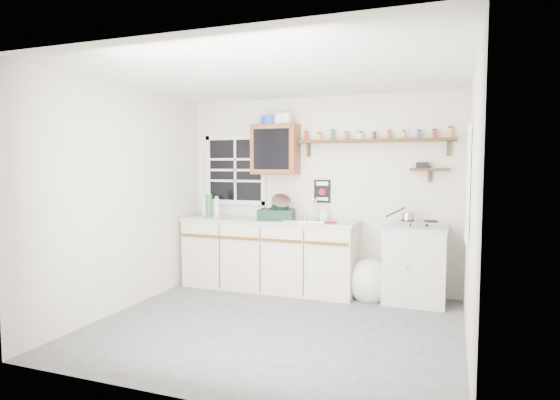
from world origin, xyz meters
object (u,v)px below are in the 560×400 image
(upper_cabinet, at_px, (275,149))
(spice_shelf, at_px, (374,140))
(dish_rack, at_px, (278,211))
(hotplate, at_px, (419,223))
(right_cabinet, at_px, (415,264))
(main_cabinet, at_px, (269,254))

(upper_cabinet, xyz_separation_m, spice_shelf, (1.27, 0.07, 0.10))
(dish_rack, relative_size, hotplate, 0.92)
(spice_shelf, bearing_deg, right_cabinet, -19.64)
(dish_rack, bearing_deg, upper_cabinet, 108.75)
(main_cabinet, xyz_separation_m, upper_cabinet, (0.03, 0.14, 1.36))
(spice_shelf, bearing_deg, upper_cabinet, -176.89)
(right_cabinet, xyz_separation_m, dish_rack, (-1.70, -0.06, 0.57))
(right_cabinet, distance_m, upper_cabinet, 2.26)
(main_cabinet, distance_m, upper_cabinet, 1.37)
(spice_shelf, relative_size, hotplate, 3.51)
(spice_shelf, relative_size, dish_rack, 3.80)
(upper_cabinet, bearing_deg, right_cabinet, -3.76)
(main_cabinet, bearing_deg, right_cabinet, 0.79)
(upper_cabinet, xyz_separation_m, hotplate, (1.84, -0.14, -0.88))
(right_cabinet, distance_m, hotplate, 0.49)
(hotplate, bearing_deg, dish_rack, 175.72)
(main_cabinet, height_order, right_cabinet, main_cabinet)
(main_cabinet, distance_m, spice_shelf, 1.98)
(main_cabinet, relative_size, right_cabinet, 2.54)
(spice_shelf, distance_m, dish_rack, 1.50)
(main_cabinet, distance_m, dish_rack, 0.58)
(upper_cabinet, height_order, spice_shelf, upper_cabinet)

